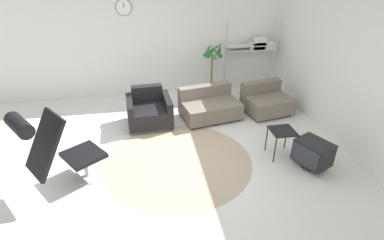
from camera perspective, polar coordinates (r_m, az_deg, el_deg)
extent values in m
plane|color=silver|center=(5.35, -3.72, -6.18)|extent=(12.00, 12.00, 0.00)
cube|color=silver|center=(7.39, -6.57, 15.36)|extent=(12.00, 0.06, 2.80)
cylinder|color=black|center=(7.22, -12.87, 20.19)|extent=(0.36, 0.01, 0.36)
cylinder|color=white|center=(7.22, -12.87, 20.19)|extent=(0.34, 0.02, 0.34)
cube|color=black|center=(7.20, -12.92, 20.57)|extent=(0.01, 0.01, 0.10)
cube|color=silver|center=(5.84, 27.75, 8.89)|extent=(0.06, 12.00, 2.80)
cylinder|color=tan|center=(5.14, -2.57, -7.74)|extent=(2.48, 2.48, 0.01)
cylinder|color=#BCBCC1|center=(5.07, -19.23, -10.00)|extent=(0.61, 0.61, 0.02)
cylinder|color=#BCBCC1|center=(4.96, -19.56, -8.31)|extent=(0.06, 0.06, 0.35)
cube|color=black|center=(4.85, -19.97, -6.25)|extent=(0.75, 0.76, 0.06)
cube|color=black|center=(4.50, -26.24, -4.17)|extent=(0.73, 0.75, 0.79)
cylinder|color=black|center=(4.28, -30.05, -0.88)|extent=(0.46, 0.53, 0.20)
cube|color=silver|center=(6.27, -7.97, -0.56)|extent=(0.75, 0.71, 0.06)
cube|color=black|center=(6.18, -8.09, 1.05)|extent=(0.68, 0.85, 0.34)
cube|color=black|center=(6.32, -8.58, 5.05)|extent=(0.64, 0.22, 0.34)
cube|color=black|center=(6.17, -4.67, 2.19)|extent=(0.17, 0.82, 0.52)
cube|color=black|center=(6.12, -11.65, 1.46)|extent=(0.17, 0.82, 0.52)
cube|color=black|center=(6.48, 3.42, 0.65)|extent=(1.18, 0.88, 0.05)
cube|color=#70665B|center=(6.40, 3.47, 2.15)|extent=(1.32, 1.02, 0.33)
cube|color=#70665B|center=(6.53, 2.47, 5.57)|extent=(1.20, 0.43, 0.26)
cube|color=black|center=(6.90, 13.94, 1.62)|extent=(0.97, 0.84, 0.05)
cube|color=#70665B|center=(6.82, 14.12, 3.04)|extent=(1.09, 0.97, 0.33)
cube|color=#70665B|center=(6.94, 13.03, 6.25)|extent=(0.97, 0.38, 0.26)
cube|color=black|center=(5.23, 16.88, -1.99)|extent=(0.41, 0.41, 0.02)
cylinder|color=black|center=(5.15, 15.51, -5.58)|extent=(0.02, 0.02, 0.48)
cylinder|color=black|center=(5.30, 19.11, -5.11)|extent=(0.02, 0.02, 0.48)
cylinder|color=black|center=(5.43, 13.98, -3.50)|extent=(0.02, 0.02, 0.48)
cylinder|color=black|center=(5.57, 17.45, -3.11)|extent=(0.02, 0.02, 0.48)
cylinder|color=black|center=(5.35, 21.63, -7.84)|extent=(0.30, 0.30, 0.09)
cube|color=black|center=(5.22, 22.08, -5.73)|extent=(0.59, 0.65, 0.38)
cube|color=#282D33|center=(5.07, 20.73, -6.53)|extent=(0.21, 0.43, 0.32)
cylinder|color=silver|center=(7.53, 3.65, 5.55)|extent=(0.26, 0.26, 0.25)
cylinder|color=#382819|center=(7.49, 3.68, 6.36)|extent=(0.24, 0.24, 0.02)
cylinder|color=brown|center=(7.35, 3.77, 9.21)|extent=(0.04, 0.04, 0.77)
cone|color=#2D6B33|center=(7.21, 5.31, 13.40)|extent=(0.14, 0.42, 0.41)
cone|color=#2D6B33|center=(7.35, 4.53, 13.55)|extent=(0.39, 0.34, 0.38)
cone|color=#2D6B33|center=(7.28, 3.09, 13.18)|extent=(0.31, 0.28, 0.31)
cone|color=#2D6B33|center=(7.20, 3.11, 12.98)|extent=(0.14, 0.28, 0.30)
cone|color=#2D6B33|center=(7.08, 3.66, 12.35)|extent=(0.34, 0.23, 0.24)
cone|color=#2D6B33|center=(7.07, 4.57, 12.93)|extent=(0.38, 0.22, 0.37)
cylinder|color=#BCBCC1|center=(7.65, 6.43, 11.92)|extent=(0.03, 0.03, 1.79)
cylinder|color=#BCBCC1|center=(8.05, 14.78, 12.00)|extent=(0.03, 0.03, 1.79)
cube|color=silver|center=(7.67, 11.13, 13.05)|extent=(1.25, 0.28, 0.02)
cube|color=silver|center=(7.65, 11.21, 13.80)|extent=(1.25, 0.28, 0.02)
cube|color=beige|center=(7.75, 13.34, 13.65)|extent=(0.56, 0.24, 0.15)
cube|color=silver|center=(7.69, 12.83, 14.45)|extent=(0.26, 0.24, 0.16)
cube|color=#B7B2A8|center=(7.68, 12.15, 13.73)|extent=(0.39, 0.24, 0.17)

